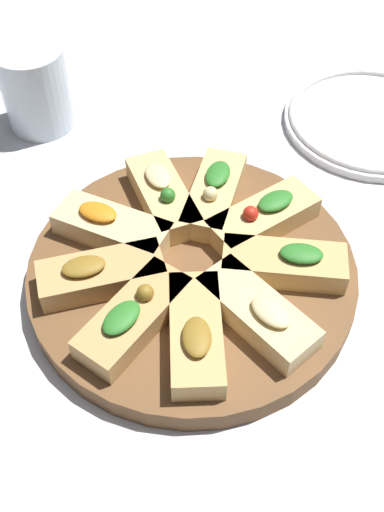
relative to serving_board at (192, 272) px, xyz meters
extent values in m
plane|color=silver|center=(0.00, 0.00, -0.01)|extent=(3.00, 3.00, 0.00)
cylinder|color=brown|center=(0.00, 0.00, 0.00)|extent=(0.32, 0.32, 0.02)
cube|color=tan|center=(-0.03, -0.08, 0.02)|extent=(0.08, 0.12, 0.03)
ellipsoid|color=olive|center=(-0.03, -0.10, 0.04)|extent=(0.04, 0.05, 0.01)
cube|color=#E5C689|center=(0.03, -0.08, 0.02)|extent=(0.08, 0.12, 0.03)
ellipsoid|color=beige|center=(0.04, -0.10, 0.04)|extent=(0.04, 0.05, 0.01)
cube|color=tan|center=(0.08, -0.04, 0.02)|extent=(0.12, 0.09, 0.03)
ellipsoid|color=#2D7A28|center=(0.09, -0.05, 0.04)|extent=(0.05, 0.04, 0.01)
cube|color=#DBB775|center=(0.08, 0.02, 0.02)|extent=(0.12, 0.07, 0.03)
ellipsoid|color=#2D7A28|center=(0.10, 0.03, 0.04)|extent=(0.05, 0.03, 0.01)
sphere|color=red|center=(0.07, 0.02, 0.04)|extent=(0.02, 0.02, 0.02)
cube|color=#DBB775|center=(0.05, 0.07, 0.02)|extent=(0.10, 0.12, 0.03)
ellipsoid|color=#2D7A28|center=(0.06, 0.08, 0.04)|extent=(0.04, 0.05, 0.01)
sphere|color=beige|center=(0.04, 0.06, 0.04)|extent=(0.02, 0.02, 0.02)
cube|color=#DBB775|center=(0.00, 0.09, 0.02)|extent=(0.05, 0.12, 0.03)
ellipsoid|color=beige|center=(0.00, 0.10, 0.04)|extent=(0.03, 0.04, 0.01)
sphere|color=#2D7A28|center=(0.00, 0.07, 0.04)|extent=(0.02, 0.02, 0.02)
cube|color=#E5C689|center=(-0.06, 0.06, 0.02)|extent=(0.11, 0.11, 0.03)
ellipsoid|color=orange|center=(-0.07, 0.07, 0.04)|extent=(0.05, 0.05, 0.01)
cube|color=tan|center=(-0.09, 0.01, 0.02)|extent=(0.12, 0.06, 0.03)
ellipsoid|color=olive|center=(-0.10, 0.01, 0.04)|extent=(0.04, 0.03, 0.01)
cube|color=tan|center=(-0.07, -0.05, 0.02)|extent=(0.12, 0.10, 0.03)
ellipsoid|color=#2D7A28|center=(-0.08, -0.06, 0.04)|extent=(0.05, 0.04, 0.01)
sphere|color=olive|center=(-0.06, -0.04, 0.04)|extent=(0.02, 0.02, 0.02)
cylinder|color=white|center=(0.30, 0.16, -0.01)|extent=(0.22, 0.22, 0.01)
torus|color=white|center=(0.30, 0.16, 0.00)|extent=(0.21, 0.21, 0.01)
cylinder|color=silver|center=(-0.09, 0.31, 0.04)|extent=(0.08, 0.08, 0.10)
camera|label=1|loc=(-0.13, -0.35, 0.46)|focal=42.00mm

